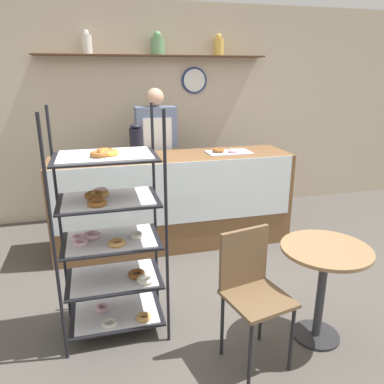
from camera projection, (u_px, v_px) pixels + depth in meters
The scene contains 9 objects.
ground_plane at pixel (205, 305), 3.14m from camera, with size 14.00×14.00×0.00m, color #4C4742.
back_wall at pixel (155, 112), 4.91m from camera, with size 10.00×0.30×2.70m.
display_counter at pixel (173, 201), 4.14m from camera, with size 2.57×0.65×1.01m.
pastry_rack at pixel (111, 237), 2.63m from camera, with size 0.73×0.50×1.66m.
person_worker at pixel (157, 154), 4.51m from camera, with size 0.47×0.23×1.69m.
cafe_table at pixel (323, 272), 2.61m from camera, with size 0.61×0.61×0.72m.
cafe_chair at pixel (251, 282), 2.43m from camera, with size 0.45×0.45×0.90m.
coffee_carafe at pixel (136, 142), 3.79m from camera, with size 0.14×0.14×0.36m.
donut_tray_counter at pixel (226, 151), 4.12m from camera, with size 0.49×0.29×0.05m.
Camera 1 is at (-0.80, -2.58, 1.87)m, focal length 35.00 mm.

